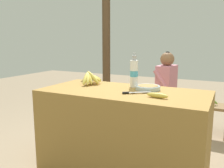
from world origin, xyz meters
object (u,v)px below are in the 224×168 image
object	(u,v)px
banana_bunch_ripe	(91,78)
wooden_bench	(170,105)
water_bottle	(134,73)
banana_bunch_green	(209,100)
support_post_near	(106,45)
serving_bowl	(148,87)
loose_banana_front	(157,95)
seated_vendor	(163,85)
knife	(133,93)

from	to	relation	value
banana_bunch_ripe	wooden_bench	size ratio (longest dim) A/B	0.20
water_bottle	banana_bunch_ripe	bearing A→B (deg)	-172.86
water_bottle	banana_bunch_green	size ratio (longest dim) A/B	1.15
banana_bunch_ripe	support_post_near	xyz separation A→B (m)	(-0.63, 1.52, 0.31)
serving_bowl	banana_bunch_green	bearing A→B (deg)	70.49
serving_bowl	wooden_bench	size ratio (longest dim) A/B	0.13
loose_banana_front	wooden_bench	bearing A→B (deg)	98.51
serving_bowl	loose_banana_front	world-z (taller)	serving_bowl
wooden_bench	seated_vendor	distance (m)	0.30
serving_bowl	seated_vendor	xyz separation A→B (m)	(-0.16, 1.20, -0.19)
water_bottle	seated_vendor	xyz separation A→B (m)	(0.00, 1.12, -0.30)
serving_bowl	support_post_near	xyz separation A→B (m)	(-1.24, 1.54, 0.35)
seated_vendor	wooden_bench	bearing A→B (deg)	-158.89
banana_bunch_ripe	seated_vendor	xyz separation A→B (m)	(0.46, 1.18, -0.23)
wooden_bench	seated_vendor	xyz separation A→B (m)	(-0.10, -0.03, 0.28)
seated_vendor	knife	bearing A→B (deg)	100.78
knife	seated_vendor	distance (m)	1.43
wooden_bench	support_post_near	xyz separation A→B (m)	(-1.18, 0.31, 0.82)
water_bottle	loose_banana_front	bearing A→B (deg)	-45.87
banana_bunch_green	support_post_near	size ratio (longest dim) A/B	0.12
serving_bowl	water_bottle	bearing A→B (deg)	155.49
banana_bunch_green	support_post_near	bearing A→B (deg)	169.48
serving_bowl	wooden_bench	bearing A→B (deg)	92.79
loose_banana_front	banana_bunch_green	world-z (taller)	loose_banana_front
loose_banana_front	support_post_near	world-z (taller)	support_post_near
seated_vendor	banana_bunch_green	distance (m)	0.62
water_bottle	banana_bunch_green	xyz separation A→B (m)	(0.60, 1.15, -0.45)
loose_banana_front	seated_vendor	bearing A→B (deg)	102.61
water_bottle	knife	size ratio (longest dim) A/B	1.55
banana_bunch_green	serving_bowl	bearing A→B (deg)	-109.51
knife	loose_banana_front	bearing A→B (deg)	-49.25
serving_bowl	knife	size ratio (longest dim) A/B	1.04
banana_bunch_ripe	knife	size ratio (longest dim) A/B	1.57
knife	seated_vendor	world-z (taller)	seated_vendor
water_bottle	wooden_bench	xyz separation A→B (m)	(0.11, 1.15, -0.58)
loose_banana_front	wooden_bench	distance (m)	1.58
knife	support_post_near	size ratio (longest dim) A/B	0.09
seated_vendor	support_post_near	world-z (taller)	support_post_near
serving_bowl	banana_bunch_green	size ratio (longest dim) A/B	0.77
banana_bunch_green	water_bottle	bearing A→B (deg)	-117.63
serving_bowl	loose_banana_front	size ratio (longest dim) A/B	1.24
knife	banana_bunch_ripe	bearing A→B (deg)	121.29
knife	wooden_bench	xyz separation A→B (m)	(0.00, 1.44, -0.45)
banana_bunch_ripe	banana_bunch_green	distance (m)	1.65
banana_bunch_ripe	serving_bowl	bearing A→B (deg)	-1.84
banana_bunch_ripe	banana_bunch_green	bearing A→B (deg)	48.89
water_bottle	wooden_bench	distance (m)	1.29
seated_vendor	water_bottle	bearing A→B (deg)	96.55
seated_vendor	banana_bunch_green	xyz separation A→B (m)	(0.60, 0.03, -0.15)
loose_banana_front	knife	xyz separation A→B (m)	(-0.23, 0.05, -0.01)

